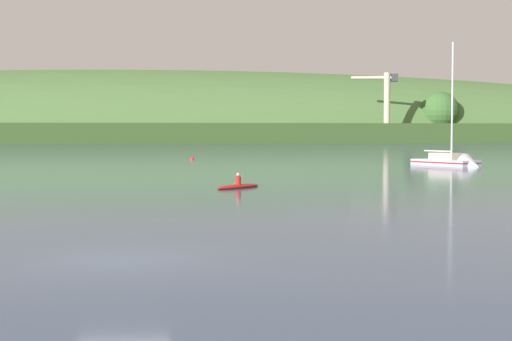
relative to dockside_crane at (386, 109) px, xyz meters
The scene contains 6 objects.
ground 197.24m from the dockside_crane, 106.72° to the right, with size 1400.00×1400.00×0.00m, color #384C6B.
far_shoreline_hill 74.81m from the dockside_crane, 149.10° to the left, with size 558.64×115.51×46.54m.
dockside_crane is the anchor object (origin of this frame).
sailboat_near_mooring 141.28m from the dockside_crane, 102.12° to the right, with size 5.84×7.90×13.14m.
canoe_with_paddler 172.36m from the dockside_crane, 107.60° to the right, with size 3.07×3.02×1.02m.
mooring_buoy_foreground 131.13m from the dockside_crane, 114.78° to the right, with size 0.54×0.54×0.62m.
Camera 1 is at (1.87, -19.76, 3.40)m, focal length 52.54 mm.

